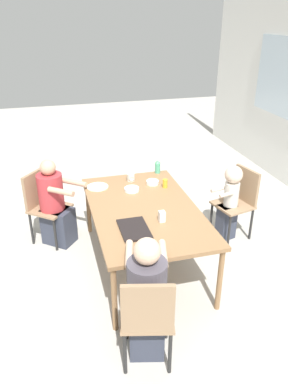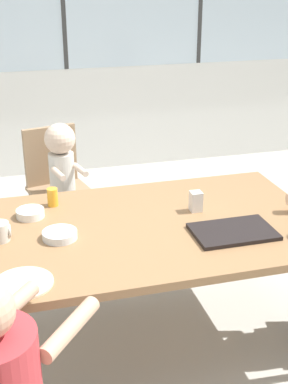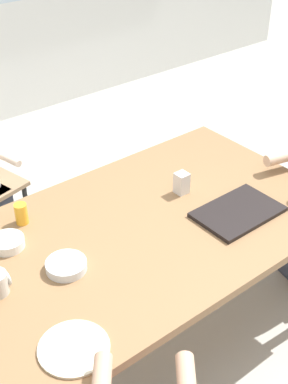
% 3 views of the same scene
% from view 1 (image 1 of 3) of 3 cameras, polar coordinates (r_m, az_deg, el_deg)
% --- Properties ---
extents(ground_plane, '(16.00, 16.00, 0.00)m').
position_cam_1_polar(ground_plane, '(4.22, 0.00, -10.87)').
color(ground_plane, '#B2ADA3').
extents(dining_table, '(1.78, 1.07, 0.71)m').
position_cam_1_polar(dining_table, '(3.86, 0.00, -3.04)').
color(dining_table, olive).
rests_on(dining_table, ground_plane).
extents(chair_for_woman_green_shirt, '(0.56, 0.56, 0.86)m').
position_cam_1_polar(chair_for_woman_green_shirt, '(4.55, -15.17, -1.30)').
color(chair_for_woman_green_shirt, '#937556').
rests_on(chair_for_woman_green_shirt, ground_plane).
extents(chair_for_man_blue_shirt, '(0.48, 0.48, 0.86)m').
position_cam_1_polar(chair_for_man_blue_shirt, '(2.90, 0.51, -18.21)').
color(chair_for_man_blue_shirt, '#937556').
rests_on(chair_for_man_blue_shirt, ground_plane).
extents(chair_for_toddler, '(0.48, 0.48, 0.86)m').
position_cam_1_polar(chair_for_toddler, '(4.62, 14.34, -0.77)').
color(chair_for_toddler, '#937556').
rests_on(chair_for_toddler, ground_plane).
extents(person_woman_green_shirt, '(0.55, 0.58, 1.05)m').
position_cam_1_polar(person_woman_green_shirt, '(4.48, -13.43, -2.19)').
color(person_woman_green_shirt, '#333847').
rests_on(person_woman_green_shirt, ground_plane).
extents(person_man_blue_shirt, '(0.60, 0.42, 1.09)m').
position_cam_1_polar(person_man_blue_shirt, '(3.03, 0.42, -16.35)').
color(person_man_blue_shirt, '#333847').
rests_on(person_man_blue_shirt, ground_plane).
extents(person_toddler, '(0.25, 0.36, 0.94)m').
position_cam_1_polar(person_toddler, '(4.54, 12.90, -1.39)').
color(person_toddler, '#333847').
rests_on(person_toddler, ground_plane).
extents(food_tray_dark, '(0.39, 0.26, 0.02)m').
position_cam_1_polar(food_tray_dark, '(3.46, -1.52, -5.66)').
color(food_tray_dark, black).
rests_on(food_tray_dark, dining_table).
extents(coffee_mug, '(0.10, 0.09, 0.09)m').
position_cam_1_polar(coffee_mug, '(4.43, -2.01, 2.27)').
color(coffee_mug, beige).
rests_on(coffee_mug, dining_table).
extents(sippy_cup, '(0.07, 0.07, 0.17)m').
position_cam_1_polar(sippy_cup, '(4.64, 2.09, 3.91)').
color(sippy_cup, '#4CA57F').
rests_on(sippy_cup, dining_table).
extents(juice_glass, '(0.06, 0.06, 0.10)m').
position_cam_1_polar(juice_glass, '(4.26, 3.23, 1.31)').
color(juice_glass, gold).
rests_on(juice_glass, dining_table).
extents(milk_carton_small, '(0.06, 0.06, 0.11)m').
position_cam_1_polar(milk_carton_small, '(3.58, 2.73, -3.74)').
color(milk_carton_small, silver).
rests_on(milk_carton_small, dining_table).
extents(bowl_white_shallow, '(0.17, 0.17, 0.04)m').
position_cam_1_polar(bowl_white_shallow, '(4.19, -1.88, 0.42)').
color(bowl_white_shallow, silver).
rests_on(bowl_white_shallow, dining_table).
extents(bowl_cereal, '(0.14, 0.14, 0.04)m').
position_cam_1_polar(bowl_cereal, '(4.36, 1.30, 1.49)').
color(bowl_cereal, white).
rests_on(bowl_cereal, dining_table).
extents(plate_tortillas, '(0.25, 0.25, 0.01)m').
position_cam_1_polar(plate_tortillas, '(4.31, -7.09, 0.79)').
color(plate_tortillas, beige).
rests_on(plate_tortillas, dining_table).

